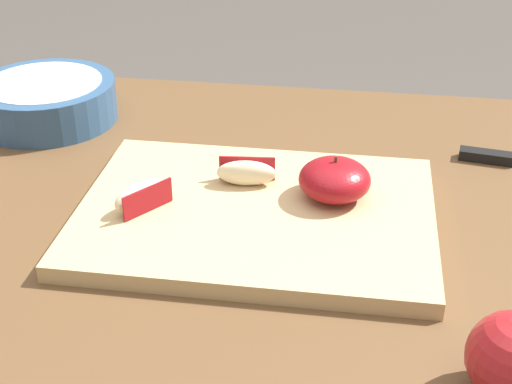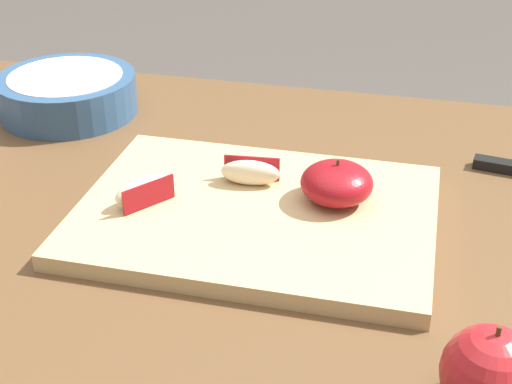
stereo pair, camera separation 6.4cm
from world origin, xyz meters
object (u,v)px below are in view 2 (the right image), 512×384
at_px(whole_apple_crimson, 490,374).
at_px(ceramic_fruit_bowl, 67,93).
at_px(apple_wedge_middle, 250,172).
at_px(apple_half_skin_up, 337,183).
at_px(paring_knife, 512,168).
at_px(apple_wedge_right, 143,191).
at_px(cutting_board, 256,215).

xyz_separation_m(whole_apple_crimson, ceramic_fruit_bowl, (-0.60, 0.47, -0.01)).
distance_m(apple_wedge_middle, ceramic_fruit_bowl, 0.38).
xyz_separation_m(apple_half_skin_up, paring_knife, (0.21, 0.16, -0.04)).
relative_size(paring_knife, whole_apple_crimson, 1.84).
relative_size(apple_wedge_middle, paring_knife, 0.45).
bearing_deg(ceramic_fruit_bowl, whole_apple_crimson, -38.53).
height_order(apple_wedge_middle, whole_apple_crimson, whole_apple_crimson).
xyz_separation_m(apple_half_skin_up, apple_wedge_right, (-0.21, -0.06, -0.01)).
bearing_deg(ceramic_fruit_bowl, paring_knife, -3.84).
height_order(apple_half_skin_up, apple_wedge_right, apple_half_skin_up).
relative_size(cutting_board, apple_wedge_right, 5.69).
height_order(apple_wedge_middle, apple_wedge_right, same).
relative_size(apple_half_skin_up, apple_wedge_right, 1.18).
height_order(cutting_board, ceramic_fruit_bowl, ceramic_fruit_bowl).
bearing_deg(cutting_board, ceramic_fruit_bowl, 145.69).
height_order(cutting_board, whole_apple_crimson, whole_apple_crimson).
bearing_deg(apple_wedge_middle, paring_knife, 24.53).
bearing_deg(whole_apple_crimson, paring_knife, 84.01).
height_order(cutting_board, apple_wedge_right, apple_wedge_right).
relative_size(paring_knife, ceramic_fruit_bowl, 0.78).
xyz_separation_m(apple_wedge_middle, whole_apple_crimson, (0.27, -0.29, 0.00)).
height_order(whole_apple_crimson, ceramic_fruit_bowl, whole_apple_crimson).
relative_size(apple_half_skin_up, paring_knife, 0.52).
xyz_separation_m(paring_knife, ceramic_fruit_bowl, (-0.64, 0.04, 0.03)).
bearing_deg(apple_half_skin_up, paring_knife, 37.49).
height_order(apple_wedge_middle, paring_knife, apple_wedge_middle).
bearing_deg(apple_half_skin_up, apple_wedge_right, -165.45).
distance_m(cutting_board, apple_wedge_right, 0.13).
distance_m(whole_apple_crimson, ceramic_fruit_bowl, 0.76).
bearing_deg(cutting_board, paring_knife, 33.57).
xyz_separation_m(cutting_board, apple_half_skin_up, (0.09, 0.04, 0.03)).
bearing_deg(apple_wedge_middle, cutting_board, -69.51).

